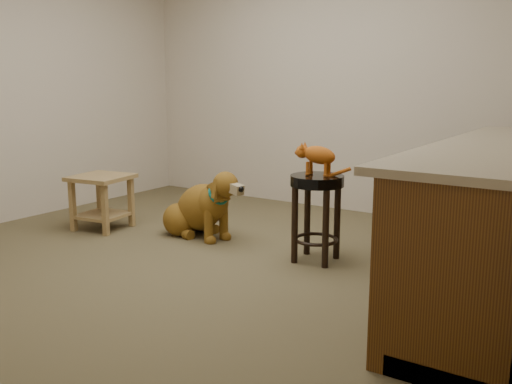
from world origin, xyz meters
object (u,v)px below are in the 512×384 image
Objects in this scene: padded_stool at (317,201)px; side_table at (102,194)px; golden_retriever at (201,209)px; tabby_kitten at (316,156)px.

padded_stool reaches higher than side_table.
padded_stool is 1.20× the size of side_table.
golden_retriever is at bearing 177.52° from padded_stool.
padded_stool is 1.58× the size of tabby_kitten.
side_table is at bearing -173.03° from padded_stool.
padded_stool is at bearing 6.97° from side_table.
padded_stool is 0.65× the size of golden_retriever.
golden_retriever is at bearing 18.26° from side_table.
padded_stool is 2.02m from side_table.
side_table is at bearing -148.80° from golden_retriever.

